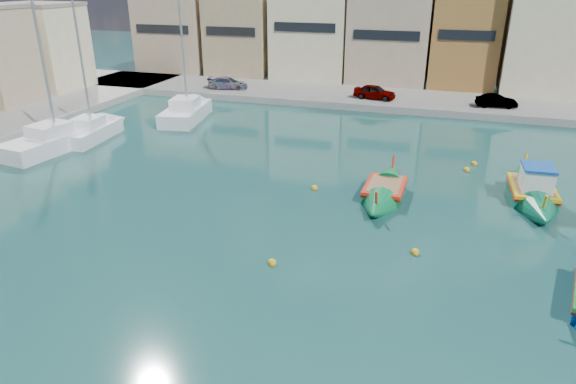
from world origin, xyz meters
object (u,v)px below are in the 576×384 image
at_px(luzzu_green, 385,191).
at_px(yacht_north, 193,108).
at_px(church_block, 568,4).
at_px(luzzu_blue_cabin, 532,192).
at_px(yacht_midnorth, 102,127).
at_px(yacht_mid, 76,135).

bearing_deg(luzzu_green, yacht_north, 144.97).
height_order(church_block, luzzu_blue_cabin, church_block).
xyz_separation_m(church_block, luzzu_green, (-11.82, -29.77, -8.15)).
bearing_deg(luzzu_blue_cabin, yacht_north, 157.43).
distance_m(church_block, yacht_midnorth, 42.20).
bearing_deg(luzzu_blue_cabin, yacht_midnorth, 173.49).
distance_m(luzzu_green, yacht_mid, 22.25).
height_order(church_block, yacht_mid, church_block).
distance_m(yacht_north, yacht_midnorth, 8.12).
relative_size(church_block, luzzu_blue_cabin, 2.22).
bearing_deg(yacht_north, luzzu_blue_cabin, -22.57).
bearing_deg(yacht_mid, luzzu_green, -7.59).
distance_m(luzzu_green, yacht_north, 21.86).
relative_size(luzzu_green, yacht_north, 0.62).
bearing_deg(luzzu_blue_cabin, church_block, 80.95).
height_order(church_block, luzzu_green, church_block).
relative_size(luzzu_green, yacht_mid, 0.62).
xyz_separation_m(luzzu_blue_cabin, yacht_north, (-25.30, 10.51, 0.11)).
distance_m(yacht_north, yacht_mid, 10.47).
bearing_deg(luzzu_green, yacht_mid, 172.41).
distance_m(luzzu_green, yacht_midnorth, 22.31).
bearing_deg(church_block, yacht_north, -149.90).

